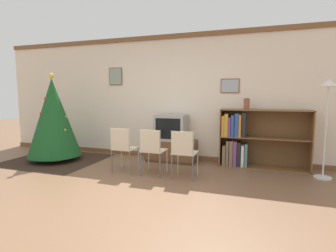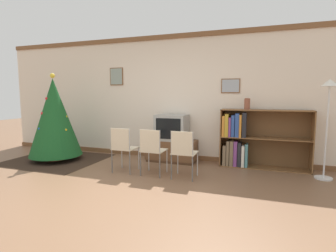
# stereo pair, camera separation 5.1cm
# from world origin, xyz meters

# --- Properties ---
(ground_plane) EXTENTS (24.00, 24.00, 0.00)m
(ground_plane) POSITION_xyz_m (0.00, 0.00, 0.00)
(ground_plane) COLOR brown
(wall_back) EXTENTS (8.77, 0.11, 2.70)m
(wall_back) POSITION_xyz_m (-0.00, 2.53, 1.35)
(wall_back) COLOR silver
(wall_back) RESTS_ON ground_plane
(area_rug) EXTENTS (1.92, 1.73, 0.01)m
(area_rug) POSITION_xyz_m (-2.29, 1.48, 0.00)
(area_rug) COLOR #332319
(area_rug) RESTS_ON ground_plane
(christmas_tree) EXTENTS (1.09, 1.09, 1.85)m
(christmas_tree) POSITION_xyz_m (-2.29, 1.48, 0.93)
(christmas_tree) COLOR maroon
(christmas_tree) RESTS_ON area_rug
(tv_console) EXTENTS (1.05, 0.49, 0.46)m
(tv_console) POSITION_xyz_m (0.12, 2.21, 0.23)
(tv_console) COLOR #4C311E
(tv_console) RESTS_ON ground_plane
(television) EXTENTS (0.64, 0.48, 0.54)m
(television) POSITION_xyz_m (0.12, 2.21, 0.73)
(television) COLOR #9E9E99
(television) RESTS_ON tv_console
(folding_chair_left) EXTENTS (0.40, 0.40, 0.82)m
(folding_chair_left) POSITION_xyz_m (-0.45, 1.14, 0.47)
(folding_chair_left) COLOR beige
(folding_chair_left) RESTS_ON ground_plane
(folding_chair_center) EXTENTS (0.40, 0.40, 0.82)m
(folding_chair_center) POSITION_xyz_m (0.12, 1.14, 0.47)
(folding_chair_center) COLOR beige
(folding_chair_center) RESTS_ON ground_plane
(folding_chair_right) EXTENTS (0.40, 0.40, 0.82)m
(folding_chair_right) POSITION_xyz_m (0.68, 1.14, 0.47)
(folding_chair_right) COLOR beige
(folding_chair_right) RESTS_ON ground_plane
(bookshelf) EXTENTS (1.65, 0.36, 1.13)m
(bookshelf) POSITION_xyz_m (1.66, 2.28, 0.53)
(bookshelf) COLOR brown
(bookshelf) RESTS_ON ground_plane
(vase) EXTENTS (0.11, 0.11, 0.22)m
(vase) POSITION_xyz_m (1.62, 2.25, 1.24)
(vase) COLOR brown
(vase) RESTS_ON bookshelf
(standing_lamp) EXTENTS (0.28, 0.28, 1.66)m
(standing_lamp) POSITION_xyz_m (2.91, 1.93, 1.28)
(standing_lamp) COLOR silver
(standing_lamp) RESTS_ON ground_plane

